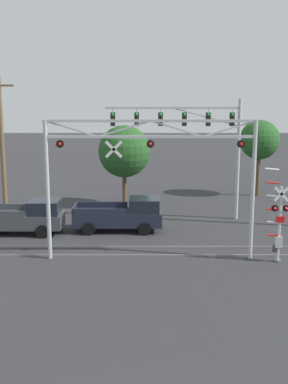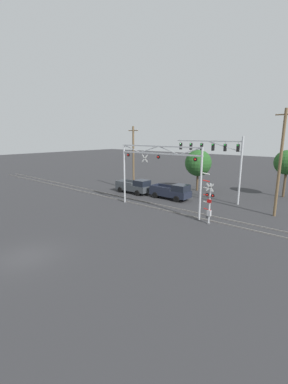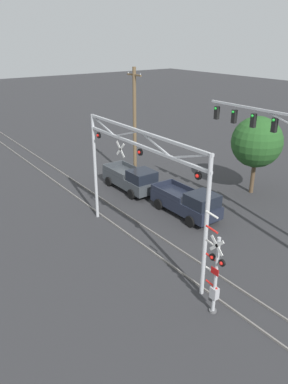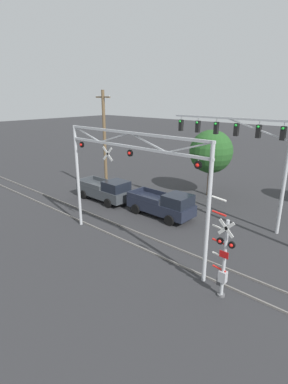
{
  "view_description": "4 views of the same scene",
  "coord_description": "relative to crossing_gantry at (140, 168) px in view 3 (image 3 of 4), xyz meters",
  "views": [
    {
      "loc": [
        -0.32,
        -8.82,
        8.3
      ],
      "look_at": [
        -0.29,
        14.59,
        3.59
      ],
      "focal_mm": 45.0,
      "sensor_mm": 36.0,
      "label": 1
    },
    {
      "loc": [
        16.8,
        -7.17,
        8.24
      ],
      "look_at": [
        -2.07,
        15.01,
        1.76
      ],
      "focal_mm": 24.0,
      "sensor_mm": 36.0,
      "label": 2
    },
    {
      "loc": [
        15.72,
        3.88,
        11.7
      ],
      "look_at": [
        -0.67,
        15.7,
        3.22
      ],
      "focal_mm": 35.0,
      "sensor_mm": 36.0,
      "label": 3
    },
    {
      "loc": [
        11.81,
        3.13,
        9.06
      ],
      "look_at": [
        -0.19,
        16.34,
        3.26
      ],
      "focal_mm": 28.0,
      "sensor_mm": 36.0,
      "label": 4
    }
  ],
  "objects": [
    {
      "name": "rail_track_near",
      "position": [
        0.01,
        0.28,
        -4.97
      ],
      "size": [
        80.0,
        0.08,
        0.1
      ],
      "primitive_type": "cube",
      "color": "gray",
      "rests_on": "ground_plane"
    },
    {
      "name": "rail_track_far",
      "position": [
        0.01,
        1.72,
        -4.97
      ],
      "size": [
        80.0,
        0.08,
        0.1
      ],
      "primitive_type": "cube",
      "color": "gray",
      "rests_on": "ground_plane"
    },
    {
      "name": "crossing_gantry",
      "position": [
        0.0,
        0.0,
        0.0
      ],
      "size": [
        10.57,
        0.26,
        7.14
      ],
      "color": "#B7BABF",
      "rests_on": "ground_plane"
    },
    {
      "name": "crossing_signal_mast",
      "position": [
        6.43,
        -0.52,
        -3.12
      ],
      "size": [
        1.29,
        0.35,
        4.83
      ],
      "color": "#B7BABF",
      "rests_on": "ground_plane"
    },
    {
      "name": "traffic_signal_span",
      "position": [
        3.48,
        8.17,
        0.74
      ],
      "size": [
        8.98,
        0.39,
        8.1
      ],
      "color": "#B7BABF",
      "rests_on": "ground_plane"
    },
    {
      "name": "pickup_truck_lead",
      "position": [
        -1.62,
        5.22,
        -4.02
      ],
      "size": [
        5.44,
        2.28,
        2.07
      ],
      "color": "#1E2333",
      "rests_on": "ground_plane"
    },
    {
      "name": "pickup_truck_following",
      "position": [
        -7.68,
        4.63,
        -4.02
      ],
      "size": [
        5.45,
        2.28,
        2.07
      ],
      "color": "#3D4247",
      "rests_on": "ground_plane"
    },
    {
      "name": "utility_pole_left",
      "position": [
        -9.07,
        5.88,
        -0.13
      ],
      "size": [
        1.8,
        0.28,
        9.48
      ],
      "color": "brown",
      "rests_on": "ground_plane"
    },
    {
      "name": "background_tree_far_left_verge",
      "position": [
        -1.79,
        12.21,
        -0.86
      ],
      "size": [
        3.92,
        3.92,
        6.13
      ],
      "color": "brown",
      "rests_on": "ground_plane"
    }
  ]
}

